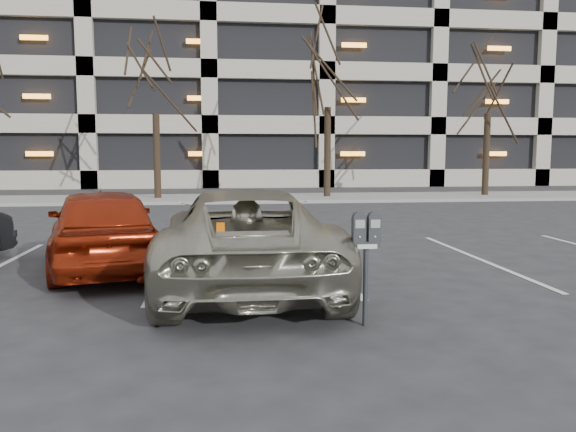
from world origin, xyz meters
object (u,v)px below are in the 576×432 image
at_px(parking_meter, 366,241).
at_px(suv_silver, 245,237).
at_px(car_red, 102,228).
at_px(tree_b, 154,59).
at_px(tree_c, 328,50).
at_px(tree_d, 490,62).

xyz_separation_m(parking_meter, suv_silver, (-1.24, 2.10, -0.25)).
distance_m(parking_meter, car_red, 4.95).
distance_m(tree_b, car_red, 14.71).
xyz_separation_m(tree_c, parking_meter, (-2.86, -17.31, -5.18)).
relative_size(tree_c, parking_meter, 6.80).
bearing_deg(tree_b, suv_silver, -79.21).
relative_size(tree_c, suv_silver, 1.67).
bearing_deg(tree_c, suv_silver, -105.08).
height_order(suv_silver, car_red, suv_silver).
height_order(tree_c, suv_silver, tree_c).
relative_size(suv_silver, car_red, 1.25).
height_order(tree_c, car_red, tree_c).
bearing_deg(parking_meter, suv_silver, 120.03).
distance_m(parking_meter, suv_silver, 2.45).
height_order(tree_b, car_red, tree_b).
xyz_separation_m(tree_d, parking_meter, (-9.86, -17.31, -4.83)).
distance_m(tree_c, parking_meter, 18.30).
distance_m(tree_c, tree_d, 7.01).
height_order(tree_d, car_red, tree_d).
relative_size(tree_d, car_red, 1.96).
height_order(parking_meter, car_red, car_red).
relative_size(tree_b, tree_c, 0.92).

